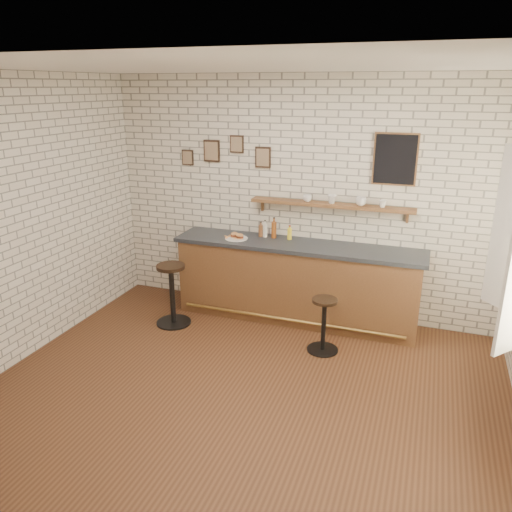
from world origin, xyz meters
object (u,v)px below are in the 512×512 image
at_px(ciabatta_sandwich, 237,236).
at_px(shelf_cup_a, 307,198).
at_px(condiment_bottle_yellow, 290,234).
at_px(bitters_bottle_amber, 274,230).
at_px(shelf_cup_b, 332,199).
at_px(bitters_bottle_white, 265,230).
at_px(bar_stool_right, 324,323).
at_px(shelf_cup_d, 383,204).
at_px(shelf_cup_c, 361,201).
at_px(bitters_bottle_brown, 261,230).
at_px(sandwich_plate, 236,238).
at_px(bar_stool_left, 172,293).
at_px(bar_counter, 296,282).

bearing_deg(ciabatta_sandwich, shelf_cup_a, 17.49).
bearing_deg(condiment_bottle_yellow, bitters_bottle_amber, 180.00).
xyz_separation_m(bitters_bottle_amber, shelf_cup_b, (0.71, 0.06, 0.43)).
height_order(bitters_bottle_white, bar_stool_right, bitters_bottle_white).
height_order(bitters_bottle_amber, bar_stool_right, bitters_bottle_amber).
relative_size(bar_stool_right, shelf_cup_b, 5.69).
distance_m(bitters_bottle_amber, shelf_cup_d, 1.38).
height_order(condiment_bottle_yellow, shelf_cup_a, shelf_cup_a).
bearing_deg(shelf_cup_c, bitters_bottle_brown, 123.54).
xyz_separation_m(bitters_bottle_brown, shelf_cup_c, (1.23, 0.06, 0.46)).
height_order(bitters_bottle_brown, bar_stool_right, bitters_bottle_brown).
xyz_separation_m(sandwich_plate, bitters_bottle_amber, (0.43, 0.20, 0.10)).
relative_size(ciabatta_sandwich, bar_stool_right, 0.32).
height_order(sandwich_plate, shelf_cup_a, shelf_cup_a).
xyz_separation_m(bitters_bottle_brown, condiment_bottle_yellow, (0.38, -0.00, -0.00)).
xyz_separation_m(shelf_cup_a, shelf_cup_b, (0.31, 0.00, 0.01)).
height_order(sandwich_plate, shelf_cup_b, shelf_cup_b).
bearing_deg(shelf_cup_a, bar_stool_right, -71.72).
distance_m(bar_stool_left, bar_stool_right, 1.93).
bearing_deg(condiment_bottle_yellow, bitters_bottle_brown, 180.00).
distance_m(ciabatta_sandwich, shelf_cup_d, 1.82).
distance_m(ciabatta_sandwich, condiment_bottle_yellow, 0.66).
xyz_separation_m(bar_counter, sandwich_plate, (-0.78, -0.06, 0.51)).
xyz_separation_m(bar_stool_left, shelf_cup_a, (1.47, 0.86, 1.12)).
xyz_separation_m(bitters_bottle_brown, bar_stool_left, (-0.89, -0.80, -0.67)).
xyz_separation_m(bitters_bottle_brown, shelf_cup_d, (1.49, 0.06, 0.45)).
distance_m(bar_counter, shelf_cup_a, 1.06).
bearing_deg(bitters_bottle_white, bar_counter, -16.61).
xyz_separation_m(bar_stool_left, shelf_cup_d, (2.37, 0.86, 1.12)).
bearing_deg(bar_counter, condiment_bottle_yellow, 135.52).
xyz_separation_m(condiment_bottle_yellow, bar_stool_left, (-1.27, -0.80, -0.67)).
bearing_deg(bar_stool_right, bitters_bottle_amber, 135.74).
relative_size(condiment_bottle_yellow, shelf_cup_a, 1.67).
height_order(bar_counter, shelf_cup_c, shelf_cup_c).
height_order(bar_stool_left, shelf_cup_d, shelf_cup_d).
distance_m(ciabatta_sandwich, shelf_cup_c, 1.59).
bearing_deg(sandwich_plate, condiment_bottle_yellow, 17.41).
height_order(bar_counter, bar_stool_right, bar_counter).
height_order(shelf_cup_c, shelf_cup_d, shelf_cup_c).
height_order(condiment_bottle_yellow, shelf_cup_c, shelf_cup_c).
distance_m(bitters_bottle_brown, bar_stool_left, 1.37).
xyz_separation_m(condiment_bottle_yellow, shelf_cup_d, (1.10, 0.06, 0.45)).
bearing_deg(bitters_bottle_brown, shelf_cup_c, 2.82).
xyz_separation_m(bitters_bottle_white, shelf_cup_b, (0.83, 0.06, 0.45)).
height_order(ciabatta_sandwich, bitters_bottle_brown, bitters_bottle_brown).
distance_m(condiment_bottle_yellow, shelf_cup_c, 0.97).
bearing_deg(shelf_cup_c, ciabatta_sandwich, 130.73).
bearing_deg(shelf_cup_b, shelf_cup_c, -71.02).
bearing_deg(shelf_cup_c, shelf_cup_a, 120.72).
bearing_deg(condiment_bottle_yellow, bar_stool_right, -52.07).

